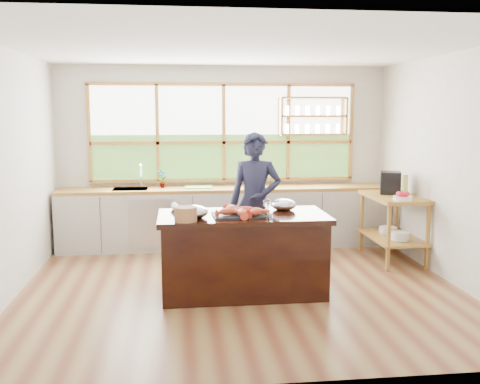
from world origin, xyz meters
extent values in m
plane|color=olive|center=(0.00, 0.00, 0.00)|extent=(5.00, 5.00, 0.00)
cube|color=silver|center=(0.00, 2.25, 1.35)|extent=(5.00, 0.02, 2.70)
cube|color=silver|center=(0.00, -2.25, 1.35)|extent=(5.00, 0.02, 2.70)
cube|color=silver|center=(-2.50, 0.00, 1.35)|extent=(0.02, 4.50, 2.70)
cube|color=silver|center=(2.50, 0.00, 1.35)|extent=(0.02, 4.50, 2.70)
cube|color=silver|center=(0.00, 0.00, 2.70)|extent=(5.00, 4.50, 0.02)
cube|color=#B9743F|center=(0.00, 2.22, 1.70)|extent=(4.05, 0.06, 1.50)
cube|color=white|center=(0.00, 2.24, 2.05)|extent=(3.98, 0.01, 0.75)
cube|color=#2A5216|center=(0.00, 2.24, 1.32)|extent=(3.98, 0.01, 0.70)
cube|color=#B9743F|center=(1.35, 2.11, 2.23)|extent=(1.00, 0.28, 0.03)
cube|color=#B9743F|center=(1.35, 2.11, 1.95)|extent=(1.00, 0.28, 0.03)
cube|color=#B9743F|center=(1.35, 2.11, 1.67)|extent=(1.00, 0.28, 0.03)
cube|color=#B9743F|center=(0.85, 2.11, 1.95)|extent=(0.03, 0.28, 0.55)
cube|color=#B9743F|center=(1.85, 2.11, 1.95)|extent=(0.03, 0.28, 0.55)
cube|color=beige|center=(0.00, 1.94, 0.42)|extent=(4.90, 0.62, 0.85)
cube|color=#B8BBC0|center=(-1.10, 1.62, 0.43)|extent=(0.60, 0.01, 0.72)
cube|color=#AA7B2C|center=(0.00, 1.94, 0.88)|extent=(4.90, 0.62, 0.05)
cube|color=#B8BBC0|center=(-1.40, 1.94, 0.82)|extent=(0.50, 0.42, 0.16)
cube|color=#AA7B2C|center=(2.45, 0.40, 0.45)|extent=(0.04, 0.04, 0.90)
cube|color=#AA7B2C|center=(2.45, 1.40, 0.45)|extent=(0.04, 0.04, 0.90)
cube|color=#AA7B2C|center=(1.93, 0.40, 0.45)|extent=(0.04, 0.04, 0.90)
cube|color=#AA7B2C|center=(1.93, 1.40, 0.45)|extent=(0.04, 0.04, 0.90)
cube|color=#AA7B2C|center=(2.19, 0.90, 0.32)|extent=(0.62, 1.10, 0.03)
cube|color=#AA7B2C|center=(2.19, 0.90, 0.88)|extent=(0.62, 1.10, 0.05)
cylinder|color=white|center=(2.19, 0.65, 0.39)|extent=(0.24, 0.24, 0.11)
cylinder|color=white|center=(2.19, 1.05, 0.38)|extent=(0.24, 0.24, 0.09)
cube|color=black|center=(0.00, -0.20, 0.42)|extent=(1.77, 0.82, 0.84)
cube|color=black|center=(0.00, -0.20, 0.87)|extent=(1.85, 0.90, 0.06)
imported|color=#191B32|center=(0.25, 0.60, 0.88)|extent=(0.72, 0.56, 1.77)
imported|color=slate|center=(-0.94, 2.00, 1.04)|extent=(0.18, 0.15, 0.28)
cube|color=#71C440|center=(-0.40, 1.94, 0.91)|extent=(0.41, 0.32, 0.01)
cube|color=black|center=(2.19, 1.05, 1.05)|extent=(0.35, 0.36, 0.30)
cylinder|color=#ACAE53|center=(2.24, 0.68, 1.05)|extent=(0.08, 0.08, 0.31)
cylinder|color=white|center=(2.14, 0.51, 0.93)|extent=(0.24, 0.24, 0.05)
sphere|color=red|center=(2.19, 0.51, 0.97)|extent=(0.07, 0.07, 0.07)
sphere|color=red|center=(2.16, 0.56, 0.97)|extent=(0.07, 0.07, 0.07)
sphere|color=red|center=(2.10, 0.54, 0.97)|extent=(0.07, 0.07, 0.07)
sphere|color=red|center=(2.10, 0.48, 0.97)|extent=(0.07, 0.07, 0.07)
sphere|color=red|center=(2.16, 0.46, 0.97)|extent=(0.07, 0.07, 0.07)
cube|color=black|center=(-0.06, -0.29, 0.91)|extent=(0.57, 0.42, 0.02)
ellipsoid|color=#D35126|center=(-0.18, -0.34, 0.96)|extent=(0.23, 0.15, 0.08)
ellipsoid|color=#D35126|center=(0.02, -0.27, 0.96)|extent=(0.23, 0.14, 0.08)
ellipsoid|color=#D35126|center=(0.12, -0.39, 0.96)|extent=(0.21, 0.21, 0.08)
ellipsoid|color=#D35126|center=(-0.11, -0.17, 0.96)|extent=(0.18, 0.23, 0.08)
ellipsoid|color=#D35126|center=(-0.04, -0.43, 0.96)|extent=(0.11, 0.22, 0.08)
ellipsoid|color=#B8BBC0|center=(-0.54, -0.35, 0.96)|extent=(0.30, 0.30, 0.14)
ellipsoid|color=#B8BBC0|center=(0.50, 0.00, 0.96)|extent=(0.28, 0.28, 0.14)
cylinder|color=white|center=(0.22, -0.50, 0.90)|extent=(0.06, 0.06, 0.01)
cylinder|color=white|center=(0.22, -0.50, 0.97)|extent=(0.01, 0.01, 0.13)
ellipsoid|color=white|center=(0.22, -0.50, 1.07)|extent=(0.08, 0.08, 0.10)
cylinder|color=#A17043|center=(-0.63, -0.52, 0.97)|extent=(0.23, 0.23, 0.15)
cylinder|color=silver|center=(-0.73, 0.06, 0.94)|extent=(0.13, 0.31, 0.08)
camera|label=1|loc=(-0.70, -5.93, 2.01)|focal=40.00mm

